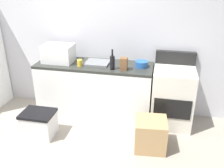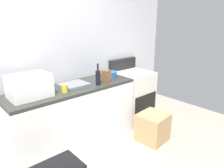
# 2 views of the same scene
# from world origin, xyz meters

# --- Properties ---
(ground_plane) EXTENTS (6.00, 6.00, 0.00)m
(ground_plane) POSITION_xyz_m (0.00, 0.00, 0.00)
(ground_plane) COLOR #9E9384
(wall_back) EXTENTS (5.00, 0.10, 2.60)m
(wall_back) POSITION_xyz_m (0.00, 1.55, 1.30)
(wall_back) COLOR silver
(wall_back) RESTS_ON ground_plane
(kitchen_counter) EXTENTS (1.80, 0.60, 0.90)m
(kitchen_counter) POSITION_xyz_m (0.30, 1.20, 0.45)
(kitchen_counter) COLOR white
(kitchen_counter) RESTS_ON ground_plane
(stove_oven) EXTENTS (0.60, 0.61, 1.10)m
(stove_oven) POSITION_xyz_m (1.52, 1.21, 0.47)
(stove_oven) COLOR silver
(stove_oven) RESTS_ON ground_plane
(microwave) EXTENTS (0.46, 0.34, 0.27)m
(microwave) POSITION_xyz_m (-0.27, 1.20, 1.04)
(microwave) COLOR white
(microwave) RESTS_ON kitchen_counter
(sink_basin) EXTENTS (0.36, 0.32, 0.03)m
(sink_basin) POSITION_xyz_m (0.35, 1.23, 0.92)
(sink_basin) COLOR slate
(sink_basin) RESTS_ON kitchen_counter
(wine_bottle) EXTENTS (0.07, 0.07, 0.30)m
(wine_bottle) POSITION_xyz_m (0.62, 1.04, 1.01)
(wine_bottle) COLOR black
(wine_bottle) RESTS_ON kitchen_counter
(coffee_mug) EXTENTS (0.08, 0.08, 0.10)m
(coffee_mug) POSITION_xyz_m (0.12, 1.07, 0.95)
(coffee_mug) COLOR gold
(coffee_mug) RESTS_ON kitchen_counter
(knife_block) EXTENTS (0.10, 0.10, 0.18)m
(knife_block) POSITION_xyz_m (0.79, 1.05, 0.99)
(knife_block) COLOR brown
(knife_block) RESTS_ON kitchen_counter
(mixing_bowl) EXTENTS (0.19, 0.19, 0.09)m
(mixing_bowl) POSITION_xyz_m (1.03, 1.22, 0.95)
(mixing_bowl) COLOR #2659A5
(mixing_bowl) RESTS_ON kitchen_counter
(cardboard_box_medium) EXTENTS (0.44, 0.43, 0.43)m
(cardboard_box_medium) POSITION_xyz_m (1.25, 0.52, 0.21)
(cardboard_box_medium) COLOR tan
(cardboard_box_medium) RESTS_ON ground_plane
(storage_bin) EXTENTS (0.46, 0.36, 0.38)m
(storage_bin) POSITION_xyz_m (-0.35, 0.48, 0.19)
(storage_bin) COLOR silver
(storage_bin) RESTS_ON ground_plane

